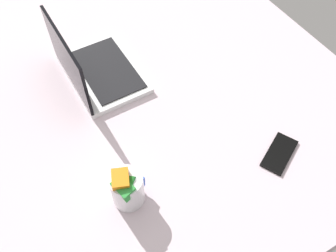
{
  "coord_description": "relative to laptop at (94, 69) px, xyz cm",
  "views": [
    {
      "loc": [
        -94.43,
        34.75,
        113.22
      ],
      "look_at": [
        -38.76,
        2.82,
        24.0
      ],
      "focal_mm": 38.99,
      "sensor_mm": 36.0,
      "label": 1
    }
  ],
  "objects": [
    {
      "name": "bed_mattress",
      "position": [
        4.08,
        -12.43,
        -13.41
      ],
      "size": [
        180.0,
        140.0,
        18.0
      ],
      "primitive_type": "cube",
      "color": "silver",
      "rests_on": "ground"
    },
    {
      "name": "laptop",
      "position": [
        0.0,
        0.0,
        0.0
      ],
      "size": [
        33.17,
        23.24,
        23.0
      ],
      "rotation": [
        0.0,
        0.0,
        0.01
      ],
      "color": "silver",
      "rests_on": "bed_mattress"
    },
    {
      "name": "snack_cup",
      "position": [
        -47.12,
        10.15,
        1.78
      ],
      "size": [
        9.34,
        10.1,
        13.19
      ],
      "color": "silver",
      "rests_on": "bed_mattress"
    },
    {
      "name": "cell_phone",
      "position": [
        -56.95,
        -35.92,
        -4.01
      ],
      "size": [
        12.49,
        15.56,
        0.8
      ],
      "primitive_type": "cube",
      "rotation": [
        0.0,
        0.0,
        3.62
      ],
      "color": "black",
      "rests_on": "bed_mattress"
    }
  ]
}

